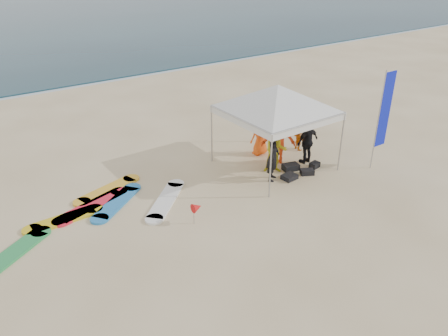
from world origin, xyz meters
TOP-DOWN VIEW (x-y plane):
  - ground at (0.00, 0.00)m, footprint 120.00×120.00m
  - shoreline_foam at (0.00, 18.20)m, footprint 160.00×1.20m
  - person_black_a at (3.15, 2.90)m, footprint 0.74×0.71m
  - person_yellow at (3.61, 3.29)m, footprint 0.99×0.95m
  - person_orange_a at (4.21, 3.81)m, footprint 1.43×1.30m
  - person_black_b at (5.04, 3.18)m, footprint 0.98×0.42m
  - person_orange_b at (4.12, 4.74)m, footprint 0.79×0.53m
  - person_seated at (5.63, 4.18)m, footprint 0.40×0.85m
  - canopy_tent at (3.90, 3.66)m, footprint 4.55×4.55m
  - feather_flag at (6.86, 1.49)m, footprint 0.60×0.04m
  - marker_pennant at (-0.32, 2.16)m, footprint 0.28×0.28m
  - gear_pile at (4.20, 2.74)m, footprint 1.80×1.06m
  - surfboard_spread at (-2.41, 4.42)m, footprint 6.33×3.15m

SIDE VIEW (x-z plane):
  - ground at x=0.00m, z-range 0.00..0.00m
  - shoreline_foam at x=0.00m, z-range 0.00..0.01m
  - surfboard_spread at x=-2.41m, z-range 0.00..0.07m
  - gear_pile at x=4.20m, z-range -0.01..0.21m
  - person_seated at x=5.63m, z-range 0.00..0.88m
  - marker_pennant at x=-0.32m, z-range 0.18..0.81m
  - person_orange_b at x=4.12m, z-range 0.00..1.59m
  - person_yellow at x=3.61m, z-range 0.00..1.60m
  - person_black_b at x=5.04m, z-range 0.00..1.67m
  - person_black_a at x=3.15m, z-range 0.00..1.71m
  - person_orange_a at x=4.21m, z-range 0.00..1.93m
  - feather_flag at x=6.86m, z-range 0.31..3.86m
  - canopy_tent at x=3.90m, z-range 1.27..4.70m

